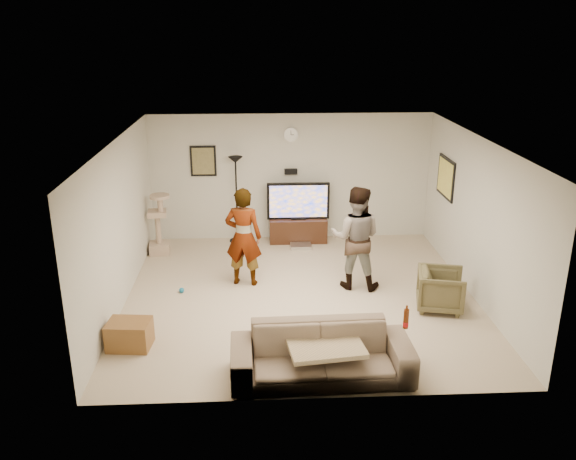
{
  "coord_description": "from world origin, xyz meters",
  "views": [
    {
      "loc": [
        -0.64,
        -8.54,
        4.13
      ],
      "look_at": [
        -0.19,
        0.2,
        1.05
      ],
      "focal_mm": 36.77,
      "sensor_mm": 36.0,
      "label": 1
    }
  ],
  "objects_px": {
    "floor_lamp": "(237,200)",
    "tv": "(298,201)",
    "side_table": "(129,334)",
    "person_right": "(356,238)",
    "person_left": "(243,237)",
    "beer_bottle": "(406,319)",
    "cat_tree": "(158,224)",
    "sofa": "(321,354)",
    "armchair": "(441,290)",
    "tv_stand": "(298,230)"
  },
  "relations": [
    {
      "from": "tv_stand",
      "to": "tv",
      "type": "bearing_deg",
      "value": 0.0
    },
    {
      "from": "person_right",
      "to": "beer_bottle",
      "type": "relative_size",
      "value": 6.83
    },
    {
      "from": "person_left",
      "to": "side_table",
      "type": "distance_m",
      "value": 2.57
    },
    {
      "from": "floor_lamp",
      "to": "person_left",
      "type": "xyz_separation_m",
      "value": [
        0.17,
        -2.03,
        -0.03
      ]
    },
    {
      "from": "tv_stand",
      "to": "tv",
      "type": "height_order",
      "value": "tv"
    },
    {
      "from": "floor_lamp",
      "to": "armchair",
      "type": "distance_m",
      "value": 4.47
    },
    {
      "from": "floor_lamp",
      "to": "tv",
      "type": "bearing_deg",
      "value": -2.14
    },
    {
      "from": "floor_lamp",
      "to": "armchair",
      "type": "bearing_deg",
      "value": -44.5
    },
    {
      "from": "person_right",
      "to": "sofa",
      "type": "relative_size",
      "value": 0.77
    },
    {
      "from": "person_left",
      "to": "beer_bottle",
      "type": "relative_size",
      "value": 6.63
    },
    {
      "from": "person_left",
      "to": "side_table",
      "type": "height_order",
      "value": "person_left"
    },
    {
      "from": "floor_lamp",
      "to": "beer_bottle",
      "type": "relative_size",
      "value": 6.83
    },
    {
      "from": "cat_tree",
      "to": "beer_bottle",
      "type": "distance_m",
      "value": 5.62
    },
    {
      "from": "armchair",
      "to": "beer_bottle",
      "type": "bearing_deg",
      "value": 163.61
    },
    {
      "from": "armchair",
      "to": "side_table",
      "type": "bearing_deg",
      "value": 114.52
    },
    {
      "from": "beer_bottle",
      "to": "tv_stand",
      "type": "bearing_deg",
      "value": 101.45
    },
    {
      "from": "side_table",
      "to": "cat_tree",
      "type": "bearing_deg",
      "value": 92.16
    },
    {
      "from": "side_table",
      "to": "person_right",
      "type": "bearing_deg",
      "value": 28.15
    },
    {
      "from": "sofa",
      "to": "beer_bottle",
      "type": "bearing_deg",
      "value": -1.56
    },
    {
      "from": "beer_bottle",
      "to": "cat_tree",
      "type": "bearing_deg",
      "value": 130.34
    },
    {
      "from": "tv",
      "to": "floor_lamp",
      "type": "distance_m",
      "value": 1.21
    },
    {
      "from": "tv",
      "to": "person_left",
      "type": "relative_size",
      "value": 0.74
    },
    {
      "from": "beer_bottle",
      "to": "person_left",
      "type": "bearing_deg",
      "value": 125.44
    },
    {
      "from": "tv_stand",
      "to": "beer_bottle",
      "type": "height_order",
      "value": "beer_bottle"
    },
    {
      "from": "person_left",
      "to": "armchair",
      "type": "height_order",
      "value": "person_left"
    },
    {
      "from": "tv",
      "to": "beer_bottle",
      "type": "bearing_deg",
      "value": -78.55
    },
    {
      "from": "person_left",
      "to": "sofa",
      "type": "height_order",
      "value": "person_left"
    },
    {
      "from": "tv",
      "to": "cat_tree",
      "type": "bearing_deg",
      "value": -168.91
    },
    {
      "from": "person_right",
      "to": "tv",
      "type": "bearing_deg",
      "value": -56.07
    },
    {
      "from": "person_right",
      "to": "sofa",
      "type": "xyz_separation_m",
      "value": [
        -0.82,
        -2.61,
        -0.53
      ]
    },
    {
      "from": "floor_lamp",
      "to": "beer_bottle",
      "type": "bearing_deg",
      "value": -65.82
    },
    {
      "from": "beer_bottle",
      "to": "sofa",
      "type": "bearing_deg",
      "value": 180.0
    },
    {
      "from": "floor_lamp",
      "to": "armchair",
      "type": "xyz_separation_m",
      "value": [
        3.16,
        -3.11,
        -0.54
      ]
    },
    {
      "from": "beer_bottle",
      "to": "armchair",
      "type": "relative_size",
      "value": 0.36
    },
    {
      "from": "tv",
      "to": "floor_lamp",
      "type": "xyz_separation_m",
      "value": [
        -1.21,
        0.04,
        0.02
      ]
    },
    {
      "from": "person_right",
      "to": "side_table",
      "type": "height_order",
      "value": "person_right"
    },
    {
      "from": "tv",
      "to": "cat_tree",
      "type": "xyz_separation_m",
      "value": [
        -2.66,
        -0.52,
        -0.25
      ]
    },
    {
      "from": "floor_lamp",
      "to": "side_table",
      "type": "xyz_separation_m",
      "value": [
        -1.33,
        -4.01,
        -0.67
      ]
    },
    {
      "from": "sofa",
      "to": "armchair",
      "type": "height_order",
      "value": "sofa"
    },
    {
      "from": "cat_tree",
      "to": "beer_bottle",
      "type": "bearing_deg",
      "value": -49.66
    },
    {
      "from": "beer_bottle",
      "to": "side_table",
      "type": "height_order",
      "value": "beer_bottle"
    },
    {
      "from": "armchair",
      "to": "floor_lamp",
      "type": "bearing_deg",
      "value": 58.64
    },
    {
      "from": "floor_lamp",
      "to": "person_right",
      "type": "distance_m",
      "value": 2.99
    },
    {
      "from": "person_left",
      "to": "person_right",
      "type": "relative_size",
      "value": 0.97
    },
    {
      "from": "tv_stand",
      "to": "beer_bottle",
      "type": "bearing_deg",
      "value": -78.55
    },
    {
      "from": "tv",
      "to": "side_table",
      "type": "xyz_separation_m",
      "value": [
        -2.53,
        -3.97,
        -0.65
      ]
    },
    {
      "from": "person_right",
      "to": "beer_bottle",
      "type": "distance_m",
      "value": 2.62
    },
    {
      "from": "cat_tree",
      "to": "side_table",
      "type": "bearing_deg",
      "value": -87.84
    },
    {
      "from": "person_left",
      "to": "side_table",
      "type": "relative_size",
      "value": 2.94
    },
    {
      "from": "floor_lamp",
      "to": "beer_bottle",
      "type": "xyz_separation_m",
      "value": [
        2.18,
        -4.85,
        -0.09
      ]
    }
  ]
}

